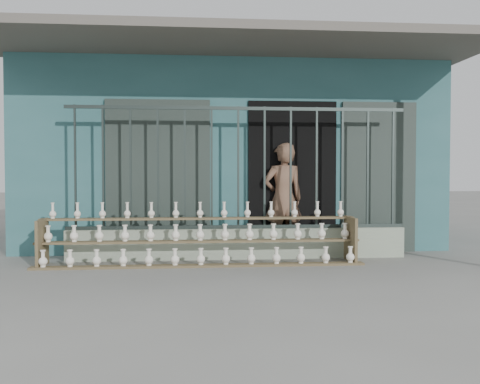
{
  "coord_description": "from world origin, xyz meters",
  "views": [
    {
      "loc": [
        -0.67,
        -6.55,
        1.26
      ],
      "look_at": [
        0.0,
        1.0,
        1.0
      ],
      "focal_mm": 40.0,
      "sensor_mm": 36.0,
      "label": 1
    }
  ],
  "objects": [
    {
      "name": "elderly_woman",
      "position": [
        0.74,
        1.68,
        0.87
      ],
      "size": [
        0.69,
        0.5,
        1.74
      ],
      "primitive_type": "imported",
      "rotation": [
        0.0,
        0.0,
        3.28
      ],
      "color": "brown",
      "rests_on": "ground"
    },
    {
      "name": "workshop_building",
      "position": [
        0.0,
        4.23,
        1.62
      ],
      "size": [
        7.4,
        6.6,
        3.21
      ],
      "color": "#2F6164",
      "rests_on": "ground"
    },
    {
      "name": "ground",
      "position": [
        0.0,
        0.0,
        0.0
      ],
      "size": [
        60.0,
        60.0,
        0.0
      ],
      "primitive_type": "plane",
      "color": "slate"
    },
    {
      "name": "security_fence",
      "position": [
        -0.0,
        1.3,
        1.35
      ],
      "size": [
        5.0,
        0.04,
        1.8
      ],
      "color": "#283330",
      "rests_on": "parapet_wall"
    },
    {
      "name": "shelf_rack",
      "position": [
        -0.57,
        0.88,
        0.36
      ],
      "size": [
        4.5,
        0.68,
        0.85
      ],
      "color": "brown",
      "rests_on": "ground"
    },
    {
      "name": "parapet_wall",
      "position": [
        0.0,
        1.3,
        0.23
      ],
      "size": [
        5.0,
        0.2,
        0.45
      ],
      "primitive_type": "cube",
      "color": "#9AA890",
      "rests_on": "ground"
    }
  ]
}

